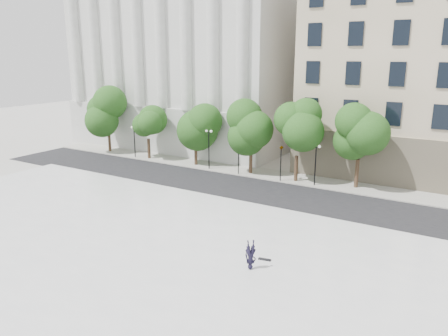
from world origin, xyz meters
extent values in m
plane|color=beige|center=(0.00, 0.00, 0.00)|extent=(160.00, 160.00, 0.00)
cube|color=silver|center=(0.00, 3.00, 0.23)|extent=(44.00, 22.00, 0.45)
cube|color=black|center=(0.00, 18.00, 0.01)|extent=(60.00, 8.00, 0.02)
cube|color=#ACA99E|center=(0.00, 24.00, 0.06)|extent=(60.00, 4.00, 0.12)
cube|color=silver|center=(-17.00, 39.00, 12.50)|extent=(30.00, 26.00, 25.00)
cylinder|color=black|center=(-2.38, 22.30, 1.75)|extent=(0.10, 0.10, 3.50)
imported|color=black|center=(-2.38, 22.30, 3.85)|extent=(1.03, 1.72, 0.69)
cylinder|color=black|center=(2.45, 22.30, 1.75)|extent=(0.10, 0.10, 3.50)
imported|color=black|center=(2.45, 22.30, 3.84)|extent=(0.52, 1.70, 0.67)
imported|color=black|center=(8.90, 3.67, 0.69)|extent=(1.57, 1.80, 0.48)
cube|color=black|center=(9.12, 5.09, 0.49)|extent=(0.79, 0.33, 0.08)
cylinder|color=#382619|center=(-22.34, 23.41, 1.49)|extent=(0.36, 0.36, 2.98)
sphere|color=#1D3F12|center=(-22.34, 23.41, 5.53)|extent=(3.83, 3.83, 3.83)
cylinder|color=#382619|center=(-15.32, 23.03, 1.26)|extent=(0.36, 0.36, 2.52)
sphere|color=#1D3F12|center=(-15.32, 23.03, 4.68)|extent=(3.49, 3.49, 3.49)
cylinder|color=#382619|center=(-8.61, 23.38, 1.22)|extent=(0.36, 0.36, 2.44)
sphere|color=#1D3F12|center=(-8.61, 23.38, 4.53)|extent=(4.04, 4.04, 4.04)
cylinder|color=#382619|center=(-1.52, 23.43, 1.41)|extent=(0.36, 0.36, 2.83)
sphere|color=#1D3F12|center=(-1.52, 23.43, 5.25)|extent=(4.31, 4.31, 4.31)
cylinder|color=#382619|center=(3.79, 23.10, 1.33)|extent=(0.36, 0.36, 2.67)
sphere|color=#1D3F12|center=(3.79, 23.10, 4.95)|extent=(3.79, 3.79, 3.79)
cylinder|color=#382619|center=(9.56, 24.03, 1.42)|extent=(0.36, 0.36, 2.84)
sphere|color=#1D3F12|center=(9.56, 24.03, 5.28)|extent=(3.46, 3.46, 3.46)
cylinder|color=black|center=(-17.21, 22.60, 1.85)|extent=(0.12, 0.12, 3.71)
cube|color=black|center=(-17.21, 22.60, 3.71)|extent=(0.60, 0.06, 0.06)
sphere|color=white|center=(-17.51, 22.60, 3.81)|extent=(0.28, 0.28, 0.28)
sphere|color=white|center=(-16.91, 22.60, 3.81)|extent=(0.28, 0.28, 0.28)
cylinder|color=black|center=(-6.29, 22.60, 2.12)|extent=(0.12, 0.12, 4.25)
cube|color=black|center=(-6.29, 22.60, 4.25)|extent=(0.60, 0.06, 0.06)
sphere|color=white|center=(-6.59, 22.60, 4.35)|extent=(0.28, 0.28, 0.28)
sphere|color=white|center=(-5.99, 22.60, 4.35)|extent=(0.28, 0.28, 0.28)
cylinder|color=black|center=(5.93, 22.60, 1.94)|extent=(0.12, 0.12, 3.88)
cube|color=black|center=(5.93, 22.60, 3.88)|extent=(0.60, 0.06, 0.06)
sphere|color=white|center=(5.63, 22.60, 3.98)|extent=(0.28, 0.28, 0.28)
sphere|color=white|center=(6.23, 22.60, 3.98)|extent=(0.28, 0.28, 0.28)
camera|label=1|loc=(19.47, -16.73, 12.48)|focal=35.00mm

